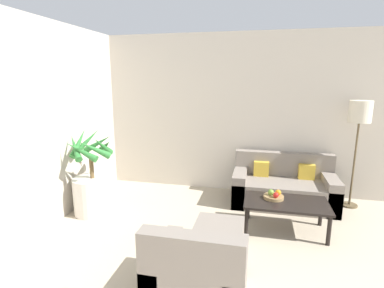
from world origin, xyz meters
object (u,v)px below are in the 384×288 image
(potted_palm, at_px, (93,186))
(ottoman, at_px, (219,238))
(fruit_bowl, at_px, (274,197))
(armchair, at_px, (198,277))
(floor_lamp, at_px, (360,117))
(coffee_table, at_px, (286,205))
(apple_red, at_px, (276,195))
(apple_green, at_px, (271,192))
(orange_fruit, at_px, (278,193))
(sofa_loveseat, at_px, (283,188))

(potted_palm, bearing_deg, ottoman, -18.70)
(fruit_bowl, bearing_deg, armchair, -113.15)
(floor_lamp, relative_size, coffee_table, 1.55)
(fruit_bowl, bearing_deg, potted_palm, -177.32)
(apple_red, distance_m, apple_green, 0.10)
(orange_fruit, bearing_deg, ottoman, -129.79)
(coffee_table, relative_size, ottoman, 1.96)
(apple_green, bearing_deg, ottoman, -126.15)
(armchair, bearing_deg, apple_red, 65.26)
(sofa_loveseat, height_order, apple_green, sofa_loveseat)
(orange_fruit, bearing_deg, armchair, -114.48)
(fruit_bowl, bearing_deg, sofa_loveseat, 77.28)
(fruit_bowl, bearing_deg, orange_fruit, 24.41)
(fruit_bowl, bearing_deg, coffee_table, -24.64)
(floor_lamp, distance_m, fruit_bowl, 1.82)
(orange_fruit, bearing_deg, apple_green, -171.03)
(apple_red, relative_size, armchair, 0.09)
(potted_palm, distance_m, apple_red, 2.59)
(fruit_bowl, xyz_separation_m, apple_red, (0.02, -0.07, 0.06))
(sofa_loveseat, distance_m, floor_lamp, 1.52)
(floor_lamp, distance_m, armchair, 3.38)
(apple_green, xyz_separation_m, ottoman, (-0.58, -0.79, -0.30))
(sofa_loveseat, bearing_deg, coffee_table, -92.08)
(coffee_table, distance_m, orange_fruit, 0.19)
(sofa_loveseat, height_order, coffee_table, sofa_loveseat)
(apple_green, bearing_deg, apple_red, -52.36)
(floor_lamp, height_order, ottoman, floor_lamp)
(potted_palm, xyz_separation_m, apple_green, (2.53, 0.13, 0.08))
(apple_red, height_order, apple_green, apple_green)
(apple_green, relative_size, armchair, 0.10)
(coffee_table, xyz_separation_m, orange_fruit, (-0.10, 0.10, 0.13))
(floor_lamp, bearing_deg, fruit_bowl, -141.27)
(floor_lamp, relative_size, apple_green, 20.83)
(coffee_table, height_order, orange_fruit, orange_fruit)
(floor_lamp, bearing_deg, apple_green, -142.43)
(fruit_bowl, xyz_separation_m, orange_fruit, (0.06, 0.03, 0.06))
(coffee_table, height_order, ottoman, coffee_table)
(coffee_table, bearing_deg, floor_lamp, 44.60)
(potted_palm, height_order, ottoman, potted_palm)
(orange_fruit, height_order, ottoman, orange_fruit)
(coffee_table, distance_m, apple_green, 0.24)
(sofa_loveseat, bearing_deg, floor_lamp, 7.93)
(sofa_loveseat, height_order, armchair, armchair)
(orange_fruit, bearing_deg, coffee_table, -44.57)
(potted_palm, relative_size, orange_fruit, 16.49)
(potted_palm, xyz_separation_m, orange_fruit, (2.62, 0.15, 0.08))
(floor_lamp, relative_size, apple_red, 22.79)
(sofa_loveseat, xyz_separation_m, apple_green, (-0.22, -0.81, 0.22))
(sofa_loveseat, distance_m, coffee_table, 0.90)
(potted_palm, height_order, apple_green, potted_palm)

